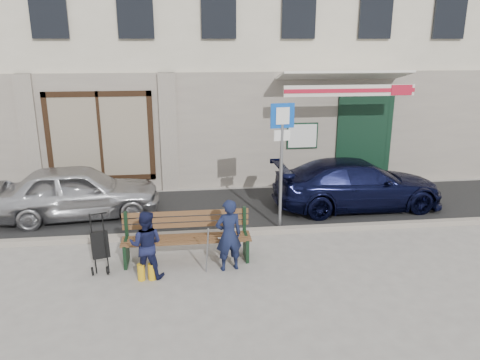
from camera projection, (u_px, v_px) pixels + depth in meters
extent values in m
plane|color=#9E9991|center=(242.00, 267.00, 8.60)|extent=(80.00, 80.00, 0.00)
cube|color=#282828|center=(227.00, 209.00, 11.55)|extent=(60.00, 3.20, 0.01)
cube|color=#9E9384|center=(234.00, 232.00, 10.01)|extent=(60.00, 0.18, 0.12)
cube|color=beige|center=(210.00, 9.00, 15.26)|extent=(20.00, 7.00, 10.00)
cube|color=#9E9384|center=(220.00, 132.00, 12.86)|extent=(20.00, 0.12, 3.20)
cube|color=maroon|center=(101.00, 136.00, 12.57)|extent=(2.50, 0.12, 2.00)
cube|color=black|center=(364.00, 139.00, 13.34)|extent=(1.60, 0.10, 2.60)
cube|color=black|center=(357.00, 139.00, 13.82)|extent=(1.25, 0.90, 2.40)
cube|color=white|center=(302.00, 136.00, 13.06)|extent=(0.80, 0.03, 0.65)
cube|color=white|center=(340.00, 77.00, 12.49)|extent=(3.40, 1.72, 0.42)
cube|color=white|center=(350.00, 91.00, 11.75)|extent=(3.40, 0.05, 0.28)
cube|color=red|center=(350.00, 91.00, 11.72)|extent=(3.40, 0.02, 0.10)
imported|color=silver|center=(78.00, 191.00, 10.89)|extent=(3.84, 1.87, 1.26)
imported|color=black|center=(358.00, 184.00, 11.54)|extent=(4.22, 1.82, 1.21)
cylinder|color=gray|center=(281.00, 171.00, 9.98)|extent=(0.07, 0.07, 2.67)
cube|color=#0D49B7|center=(282.00, 116.00, 9.65)|extent=(0.51, 0.10, 0.51)
cube|color=white|center=(283.00, 116.00, 9.62)|extent=(0.29, 0.06, 0.35)
cube|color=white|center=(282.00, 135.00, 9.76)|extent=(0.35, 0.08, 0.23)
cube|color=brown|center=(187.00, 239.00, 8.73)|extent=(2.40, 0.50, 0.04)
cube|color=brown|center=(186.00, 219.00, 8.91)|extent=(2.40, 0.10, 0.36)
cube|color=#15311C|center=(126.00, 253.00, 8.67)|extent=(0.06, 0.50, 0.45)
cube|color=#15311C|center=(246.00, 247.00, 8.92)|extent=(0.06, 0.50, 0.45)
cube|color=white|center=(227.00, 238.00, 8.71)|extent=(0.34, 0.25, 0.11)
cylinder|color=gray|center=(207.00, 251.00, 8.12)|extent=(0.07, 0.34, 0.96)
cylinder|color=gold|center=(141.00, 272.00, 8.11)|extent=(0.13, 0.13, 0.30)
cylinder|color=gold|center=(152.00, 272.00, 8.13)|extent=(0.13, 0.13, 0.30)
imported|color=#151C39|center=(229.00, 235.00, 8.35)|extent=(0.55, 0.42, 1.34)
imported|color=#161A3C|center=(146.00, 245.00, 8.10)|extent=(0.66, 0.55, 1.22)
cylinder|color=black|center=(93.00, 271.00, 8.30)|extent=(0.07, 0.15, 0.15)
cylinder|color=black|center=(107.00, 270.00, 8.33)|extent=(0.07, 0.15, 0.15)
cube|color=black|center=(100.00, 245.00, 8.40)|extent=(0.37, 0.35, 0.51)
cylinder|color=black|center=(99.00, 214.00, 8.36)|extent=(0.27, 0.11, 0.02)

